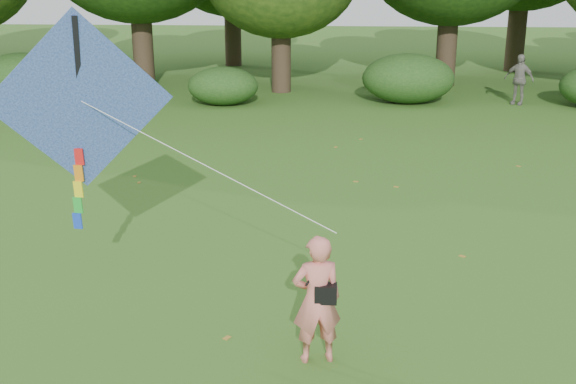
# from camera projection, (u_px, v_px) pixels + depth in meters

# --- Properties ---
(ground) EXTENTS (100.00, 100.00, 0.00)m
(ground) POSITION_uv_depth(u_px,v_px,m) (320.00, 327.00, 10.94)
(ground) COLOR #265114
(ground) RESTS_ON ground
(man_kite_flyer) EXTENTS (0.76, 0.59, 1.86)m
(man_kite_flyer) POSITION_uv_depth(u_px,v_px,m) (317.00, 300.00, 9.78)
(man_kite_flyer) COLOR #DD7368
(man_kite_flyer) RESTS_ON ground
(bystander_left) EXTENTS (0.87, 0.77, 1.50)m
(bystander_left) POSITION_uv_depth(u_px,v_px,m) (98.00, 77.00, 29.03)
(bystander_left) COLOR #292E37
(bystander_left) RESTS_ON ground
(bystander_right) EXTENTS (1.19, 0.97, 1.90)m
(bystander_right) POSITION_uv_depth(u_px,v_px,m) (519.00, 79.00, 27.18)
(bystander_right) COLOR gray
(bystander_right) RESTS_ON ground
(crossbody_bag) EXTENTS (0.43, 0.20, 0.72)m
(crossbody_bag) POSITION_uv_depth(u_px,v_px,m) (325.00, 293.00, 9.71)
(crossbody_bag) COLOR black
(crossbody_bag) RESTS_ON ground
(flying_kite) EXTENTS (5.09, 1.93, 3.38)m
(flying_kite) POSITION_uv_depth(u_px,v_px,m) (80.00, 103.00, 10.60)
(flying_kite) COLOR #235D9A
(flying_kite) RESTS_ON ground
(shrub_band) EXTENTS (39.15, 3.22, 1.88)m
(shrub_band) POSITION_uv_depth(u_px,v_px,m) (310.00, 81.00, 27.42)
(shrub_band) COLOR #264919
(shrub_band) RESTS_ON ground
(fallen_leaves) EXTENTS (10.16, 13.70, 0.01)m
(fallen_leaves) POSITION_uv_depth(u_px,v_px,m) (349.00, 198.00, 16.81)
(fallen_leaves) COLOR olive
(fallen_leaves) RESTS_ON ground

